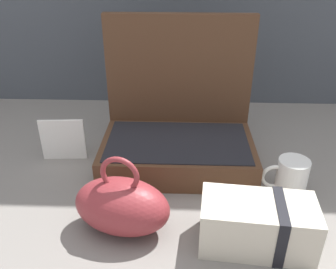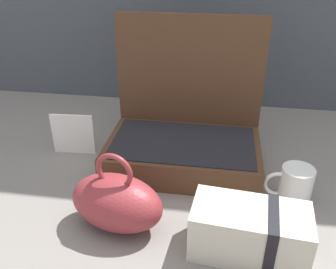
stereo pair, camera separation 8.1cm
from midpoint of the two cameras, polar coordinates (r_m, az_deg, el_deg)
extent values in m
plane|color=slate|center=(0.92, -3.82, -8.72)|extent=(6.00, 6.00, 0.00)
cube|color=#4C301E|center=(0.98, -0.85, -3.22)|extent=(0.41, 0.24, 0.08)
cube|color=black|center=(0.96, -0.87, -1.20)|extent=(0.37, 0.22, 0.00)
cube|color=#4C301E|center=(1.03, -0.53, 8.02)|extent=(0.41, 0.02, 0.38)
ellipsoid|color=maroon|center=(0.79, -10.25, -11.16)|extent=(0.23, 0.17, 0.12)
torus|color=maroon|center=(0.74, -10.79, -6.36)|extent=(0.08, 0.03, 0.08)
cube|color=beige|center=(0.76, 10.86, -13.90)|extent=(0.24, 0.13, 0.11)
cube|color=black|center=(0.76, 13.91, -14.02)|extent=(0.03, 0.12, 0.11)
cylinder|color=white|center=(0.92, 16.59, -6.54)|extent=(0.08, 0.08, 0.09)
torus|color=white|center=(0.91, 14.01, -6.57)|extent=(0.07, 0.01, 0.07)
cube|color=white|center=(1.06, -18.38, -0.85)|extent=(0.12, 0.01, 0.12)
camera|label=1|loc=(0.04, -92.86, -1.58)|focal=38.63mm
camera|label=2|loc=(0.04, 87.14, 1.58)|focal=38.63mm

